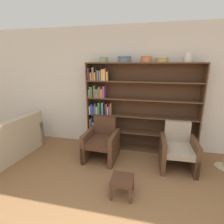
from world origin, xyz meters
name	(u,v)px	position (x,y,z in m)	size (l,w,h in m)	color
wall_back	(139,90)	(0.00, 2.67, 1.38)	(12.00, 0.06, 2.75)	silver
bookshelf	(130,109)	(-0.17, 2.50, 0.96)	(2.46, 0.30, 1.97)	brown
bowl_olive	(104,59)	(-0.77, 2.48, 2.03)	(0.18, 0.18, 0.11)	gray
bowl_copper	(124,59)	(-0.32, 2.48, 2.04)	(0.29, 0.29, 0.12)	slate
bowl_cream	(146,59)	(0.13, 2.48, 2.04)	(0.24, 0.24, 0.12)	#C67547
bowl_brass	(162,60)	(0.44, 2.48, 2.02)	(0.26, 0.26, 0.09)	tan
vase_tall	(188,58)	(0.93, 2.48, 2.05)	(0.15, 0.15, 0.19)	silver
couch	(1,146)	(-2.72, 1.39, 0.29)	(1.02, 1.81, 0.85)	tan
armchair_leather	(102,141)	(-0.67, 1.90, 0.38)	(0.67, 0.71, 0.85)	brown
armchair_cushioned	(178,149)	(0.83, 1.90, 0.38)	(0.66, 0.70, 0.85)	brown
footstool	(122,181)	(-0.07, 0.91, 0.23)	(0.33, 0.33, 0.29)	brown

